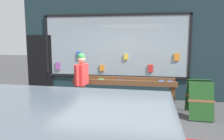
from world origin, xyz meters
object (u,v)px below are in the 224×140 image
person_browsing (82,79)px  sandwich_board_sign (199,98)px  display_table_main (124,84)px  small_dog (95,106)px

person_browsing → sandwich_board_sign: person_browsing is taller
display_table_main → small_dog: 1.11m
person_browsing → display_table_main: bearing=-55.8°
small_dog → sandwich_board_sign: 2.65m
person_browsing → small_dog: size_ratio=3.38×
display_table_main → small_dog: size_ratio=5.92×
small_dog → display_table_main: bearing=-4.1°
sandwich_board_sign → person_browsing: bearing=-172.9°
display_table_main → sandwich_board_sign: size_ratio=3.07×
small_dog → sandwich_board_sign: sandwich_board_sign is taller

